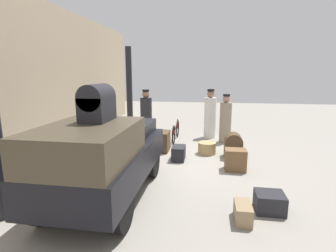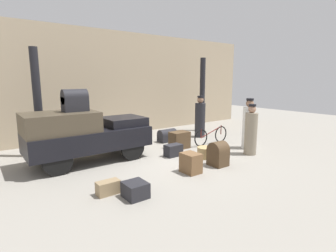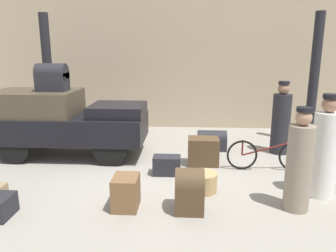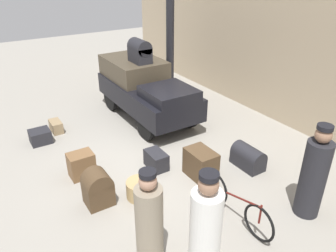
# 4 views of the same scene
# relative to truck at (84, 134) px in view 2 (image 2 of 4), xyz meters

# --- Properties ---
(ground_plane) EXTENTS (30.00, 30.00, 0.00)m
(ground_plane) POSITION_rel_truck_xyz_m (2.32, -1.00, -0.88)
(ground_plane) COLOR gray
(station_building_facade) EXTENTS (16.00, 0.15, 4.50)m
(station_building_facade) POSITION_rel_truck_xyz_m (2.32, 3.08, 1.37)
(station_building_facade) COLOR tan
(station_building_facade) RESTS_ON ground
(canopy_pillar_left) EXTENTS (0.25, 0.25, 3.44)m
(canopy_pillar_left) POSITION_rel_truck_xyz_m (-0.91, 1.44, 0.84)
(canopy_pillar_left) COLOR black
(canopy_pillar_left) RESTS_ON ground
(canopy_pillar_right) EXTENTS (0.25, 0.25, 3.44)m
(canopy_pillar_right) POSITION_rel_truck_xyz_m (6.24, 1.44, 0.84)
(canopy_pillar_right) COLOR black
(canopy_pillar_right) RESTS_ON ground
(truck) EXTENTS (3.55, 1.51, 1.56)m
(truck) POSITION_rel_truck_xyz_m (0.00, 0.00, 0.00)
(truck) COLOR black
(truck) RESTS_ON ground
(bicycle) EXTENTS (1.73, 0.04, 0.69)m
(bicycle) POSITION_rel_truck_xyz_m (4.63, -0.74, -0.55)
(bicycle) COLOR black
(bicycle) RESTS_ON ground
(wicker_basket) EXTENTS (0.53, 0.53, 0.35)m
(wicker_basket) POSITION_rel_truck_xyz_m (3.21, -1.87, -0.71)
(wicker_basket) COLOR tan
(wicker_basket) RESTS_ON ground
(porter_standing_middle) EXTENTS (0.40, 0.40, 1.67)m
(porter_standing_middle) POSITION_rel_truck_xyz_m (4.68, -2.47, -0.12)
(porter_standing_middle) COLOR gray
(porter_standing_middle) RESTS_ON ground
(porter_lifting_near_truck) EXTENTS (0.43, 0.43, 1.80)m
(porter_lifting_near_truck) POSITION_rel_truck_xyz_m (5.27, -1.94, -0.06)
(porter_lifting_near_truck) COLOR white
(porter_lifting_near_truck) RESTS_ON ground
(conductor_in_dark_uniform) EXTENTS (0.44, 0.44, 1.77)m
(conductor_in_dark_uniform) POSITION_rel_truck_xyz_m (5.20, 0.47, -0.08)
(conductor_in_dark_uniform) COLOR #232328
(conductor_in_dark_uniform) RESTS_ON ground
(trunk_umber_medium) EXTENTS (0.40, 0.51, 0.53)m
(trunk_umber_medium) POSITION_rel_truck_xyz_m (1.94, -2.58, -0.61)
(trunk_umber_medium) COLOR brown
(trunk_umber_medium) RESTS_ON ground
(trunk_barrel_dark) EXTENTS (0.73, 0.41, 0.50)m
(trunk_barrel_dark) POSITION_rel_truck_xyz_m (3.56, 0.63, -0.65)
(trunk_barrel_dark) COLOR #232328
(trunk_barrel_dark) RESTS_ON ground
(suitcase_black_upright) EXTENTS (0.68, 0.47, 0.61)m
(suitcase_black_upright) POSITION_rel_truck_xyz_m (3.28, -0.47, -0.58)
(suitcase_black_upright) COLOR #4C3823
(suitcase_black_upright) RESTS_ON ground
(trunk_wicker_pale) EXTENTS (0.50, 0.26, 0.30)m
(trunk_wicker_pale) POSITION_rel_truck_xyz_m (-0.39, -2.50, -0.73)
(trunk_wicker_pale) COLOR #937A56
(trunk_wicker_pale) RESTS_ON ground
(trunk_large_brown) EXTENTS (0.56, 0.35, 0.38)m
(trunk_large_brown) POSITION_rel_truck_xyz_m (2.51, -1.10, -0.69)
(trunk_large_brown) COLOR #232328
(trunk_large_brown) RESTS_ON ground
(suitcase_small_leather) EXTENTS (0.45, 0.50, 0.71)m
(suitcase_small_leather) POSITION_rel_truck_xyz_m (2.97, -2.61, -0.53)
(suitcase_small_leather) COLOR #4C3823
(suitcase_small_leather) RESTS_ON ground
(suitcase_tan_flat) EXTENTS (0.46, 0.49, 0.33)m
(suitcase_tan_flat) POSITION_rel_truck_xyz_m (0.00, -2.99, -0.71)
(suitcase_tan_flat) COLOR #232328
(suitcase_tan_flat) RESTS_ON ground
(trunk_on_truck_roof) EXTENTS (0.68, 0.43, 0.63)m
(trunk_on_truck_roof) POSITION_rel_truck_xyz_m (-0.21, 0.00, 1.00)
(trunk_on_truck_roof) COLOR #232328
(trunk_on_truck_roof) RESTS_ON truck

